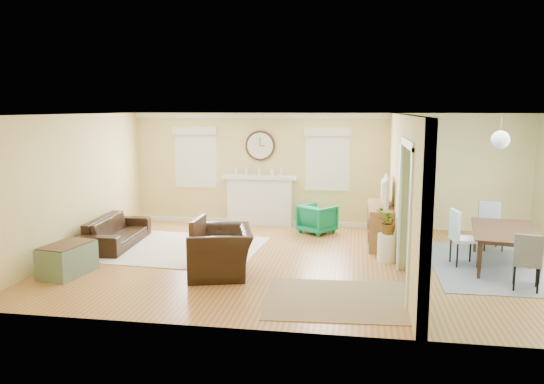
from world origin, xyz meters
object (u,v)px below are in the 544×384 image
object	(u,v)px
sofa	(117,231)
green_chair	(317,219)
eames_chair	(220,252)
dining_table	(506,249)
credenza	(381,225)

from	to	relation	value
sofa	green_chair	xyz separation A→B (m)	(3.86, 1.72, 0.03)
eames_chair	dining_table	world-z (taller)	eames_chair
sofa	dining_table	size ratio (longest dim) A/B	1.05
eames_chair	dining_table	bearing A→B (deg)	87.86
eames_chair	credenza	world-z (taller)	credenza
eames_chair	green_chair	world-z (taller)	eames_chair
sofa	dining_table	bearing A→B (deg)	-96.23
green_chair	dining_table	xyz separation A→B (m)	(3.39, -2.04, 0.02)
green_chair	dining_table	world-z (taller)	dining_table
eames_chair	dining_table	size ratio (longest dim) A/B	0.63
sofa	credenza	distance (m)	5.27
eames_chair	credenza	distance (m)	3.61
green_chair	dining_table	size ratio (longest dim) A/B	0.37
green_chair	credenza	distance (m)	1.55
eames_chair	green_chair	distance (m)	3.48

